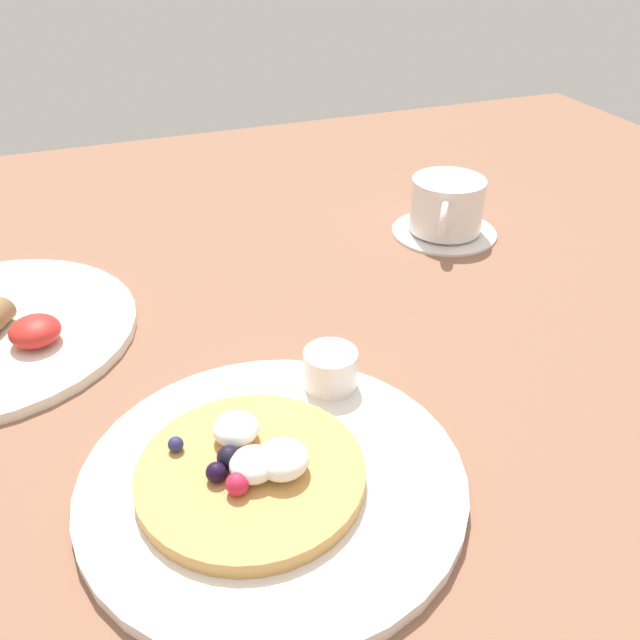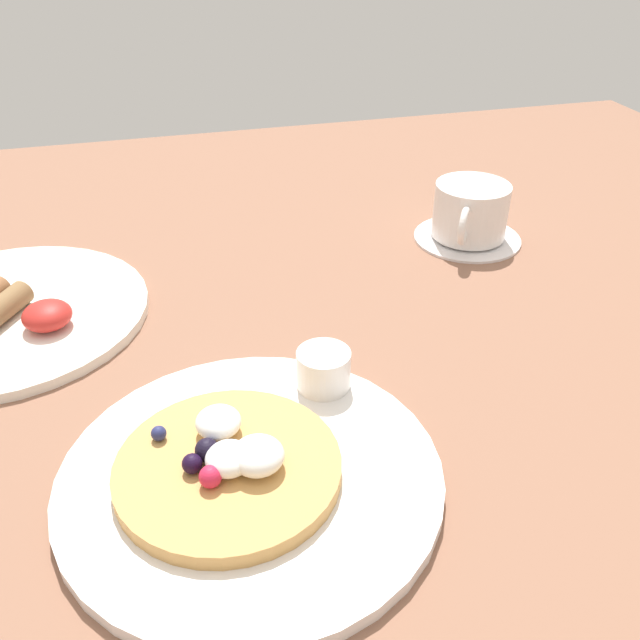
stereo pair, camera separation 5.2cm
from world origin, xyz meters
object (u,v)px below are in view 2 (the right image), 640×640
object	(u,v)px
breakfast_plate	(5,315)
coffee_cup	(471,210)
syrup_ramekin	(324,369)
pancake_plate	(251,476)
coffee_saucer	(467,237)

from	to	relation	value
breakfast_plate	coffee_cup	world-z (taller)	coffee_cup
syrup_ramekin	breakfast_plate	world-z (taller)	syrup_ramekin
pancake_plate	breakfast_plate	world-z (taller)	pancake_plate
coffee_cup	pancake_plate	bearing A→B (deg)	-134.97
pancake_plate	coffee_saucer	size ratio (longest dim) A/B	2.16
pancake_plate	coffee_saucer	bearing A→B (deg)	45.06
pancake_plate	breakfast_plate	size ratio (longest dim) A/B	0.99
pancake_plate	breakfast_plate	bearing A→B (deg)	125.32
syrup_ramekin	coffee_cup	world-z (taller)	coffee_cup
syrup_ramekin	coffee_saucer	world-z (taller)	syrup_ramekin
coffee_saucer	coffee_cup	world-z (taller)	coffee_cup
pancake_plate	coffee_cup	xyz separation A→B (cm)	(32.28, 32.30, 3.36)
syrup_ramekin	coffee_saucer	xyz separation A→B (cm)	(24.70, 24.29, -2.55)
pancake_plate	coffee_saucer	world-z (taller)	pancake_plate
syrup_ramekin	breakfast_plate	xyz separation A→B (cm)	(-27.43, 19.75, -2.35)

